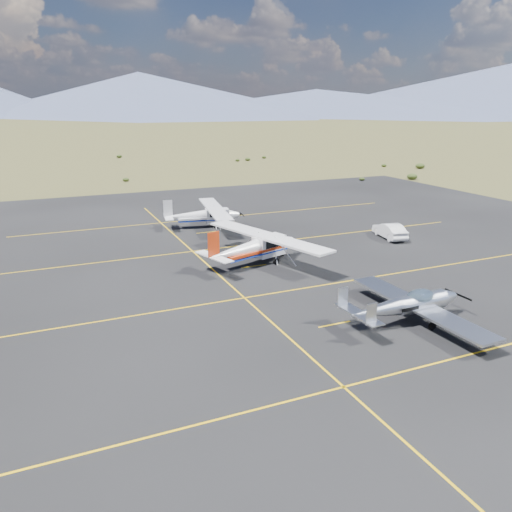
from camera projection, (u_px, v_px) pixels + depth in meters
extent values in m
plane|color=#383D1C|center=(345.00, 295.00, 31.20)|extent=(1600.00, 1600.00, 0.00)
cube|color=black|center=(293.00, 263.00, 37.33)|extent=(72.00, 72.00, 0.02)
cube|color=silver|center=(419.00, 306.00, 27.32)|extent=(1.87, 9.91, 0.13)
ellipsoid|color=#99BFD8|center=(420.00, 297.00, 27.17)|extent=(1.83, 1.08, 0.90)
cube|color=silver|center=(359.00, 314.00, 25.58)|extent=(0.86, 3.31, 0.07)
cube|color=silver|center=(371.00, 314.00, 24.32)|extent=(0.60, 0.08, 1.10)
cube|color=silver|center=(343.00, 297.00, 26.41)|extent=(0.60, 0.08, 1.10)
cylinder|color=black|center=(442.00, 311.00, 28.22)|extent=(0.38, 0.11, 0.37)
cylinder|color=black|center=(432.00, 326.00, 26.27)|extent=(0.44, 0.13, 0.44)
cylinder|color=black|center=(399.00, 308.00, 28.54)|extent=(0.44, 0.13, 0.44)
cube|color=silver|center=(269.00, 246.00, 37.70)|extent=(2.68, 1.92, 1.48)
cube|color=silver|center=(267.00, 236.00, 37.34)|extent=(5.22, 12.04, 0.15)
cube|color=black|center=(269.00, 242.00, 37.61)|extent=(2.07, 1.77, 0.60)
cube|color=#B22F0E|center=(255.00, 250.00, 36.84)|extent=(5.63, 2.86, 0.20)
cube|color=#B22F0E|center=(214.00, 244.00, 34.16)|extent=(0.91, 0.35, 1.76)
cube|color=silver|center=(214.00, 257.00, 34.42)|extent=(1.83, 3.60, 0.07)
cylinder|color=black|center=(282.00, 254.00, 38.88)|extent=(0.41, 0.22, 0.40)
cylinder|color=black|center=(276.00, 261.00, 36.93)|extent=(0.50, 0.28, 0.48)
cylinder|color=black|center=(256.00, 255.00, 38.60)|extent=(0.50, 0.28, 0.48)
cube|color=silver|center=(217.00, 216.00, 48.23)|extent=(2.34, 1.48, 1.34)
cube|color=silver|center=(215.00, 209.00, 47.98)|extent=(3.27, 11.03, 0.14)
cube|color=black|center=(217.00, 213.00, 48.15)|extent=(1.76, 1.42, 0.55)
cube|color=silver|center=(204.00, 217.00, 47.95)|extent=(5.09, 1.94, 0.18)
cube|color=silver|center=(168.00, 209.00, 46.84)|extent=(0.84, 0.20, 1.59)
cube|color=silver|center=(168.00, 217.00, 47.07)|extent=(1.24, 3.26, 0.06)
cylinder|color=black|center=(230.00, 224.00, 48.79)|extent=(0.37, 0.16, 0.36)
cylinder|color=black|center=(216.00, 227.00, 47.43)|extent=(0.45, 0.20, 0.44)
cylinder|color=black|center=(212.00, 222.00, 49.36)|extent=(0.45, 0.20, 0.44)
imported|color=silver|center=(390.00, 231.00, 44.09)|extent=(2.16, 4.32, 1.36)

